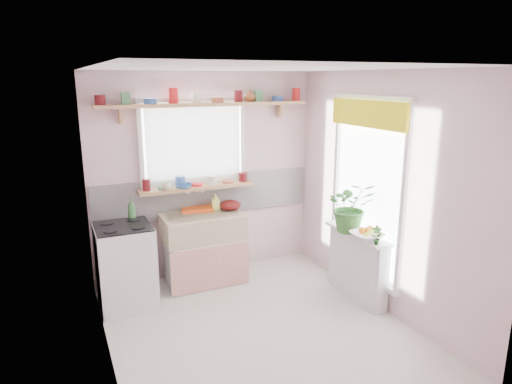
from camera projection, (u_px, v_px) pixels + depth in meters
name	position (u px, v px, depth m)	size (l,w,h in m)	color
room	(281.00, 173.00, 5.20)	(3.20, 3.20, 3.20)	silver
sink_unit	(203.00, 248.00, 5.49)	(0.95, 0.65, 1.11)	white
cooker	(126.00, 266.00, 4.88)	(0.58, 0.58, 0.93)	white
radiator_ledge	(357.00, 264.00, 5.11)	(0.22, 0.95, 0.78)	white
windowsill	(197.00, 187.00, 5.48)	(1.40, 0.22, 0.04)	tan
pine_shelf	(207.00, 104.00, 5.29)	(2.52, 0.24, 0.04)	tan
shelf_crockery	(205.00, 98.00, 5.26)	(2.47, 0.11, 0.12)	#590F14
sill_crockery	(195.00, 181.00, 5.45)	(1.35, 0.11, 0.12)	#590F14
dish_tray	(197.00, 209.00, 5.56)	(0.38, 0.28, 0.04)	#F25415
colander	(230.00, 205.00, 5.57)	(0.27, 0.27, 0.12)	#520E0F
jade_plant	(351.00, 207.00, 4.96)	(0.51, 0.44, 0.57)	#336D2B
fruit_bowl	(367.00, 236.00, 4.75)	(0.33, 0.33, 0.08)	white
herb_pot	(377.00, 235.00, 4.60)	(0.11, 0.07, 0.20)	#285D25
soap_bottle_sink	(216.00, 202.00, 5.56)	(0.09, 0.09, 0.20)	#ECF86E
sill_cup	(166.00, 186.00, 5.26)	(0.11, 0.11, 0.09)	beige
sill_bowl	(185.00, 186.00, 5.35)	(0.17, 0.17, 0.05)	#3169A2
shelf_vase	(250.00, 95.00, 5.53)	(0.14, 0.14, 0.15)	#9C5730
cooker_bottle	(131.00, 208.00, 4.99)	(0.09, 0.09, 0.23)	#3A743E
fruit	(367.00, 230.00, 4.74)	(0.20, 0.14, 0.10)	orange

